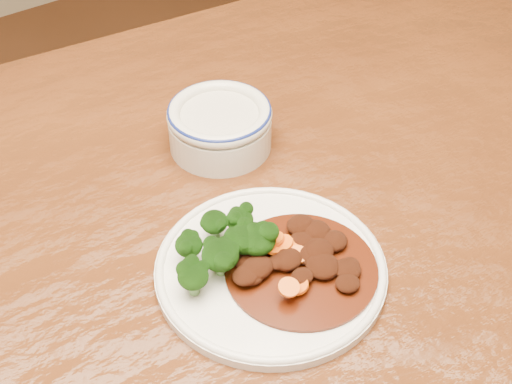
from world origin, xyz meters
TOP-DOWN VIEW (x-y plane):
  - dining_table at (0.00, 0.00)m, footprint 1.59×1.05m
  - dinner_plate at (0.04, -0.08)m, footprint 0.23×0.23m
  - broccoli_florets at (0.01, -0.04)m, footprint 0.11×0.08m
  - mince_stew at (0.07, -0.09)m, footprint 0.15×0.15m
  - dip_bowl at (0.11, 0.13)m, footprint 0.13×0.13m

SIDE VIEW (x-z plane):
  - dining_table at x=0.00m, z-range 0.30..1.05m
  - dinner_plate at x=0.04m, z-range 0.75..0.76m
  - mince_stew at x=0.07m, z-range 0.76..0.78m
  - dip_bowl at x=0.11m, z-range 0.75..0.81m
  - broccoli_florets at x=0.01m, z-range 0.76..0.80m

